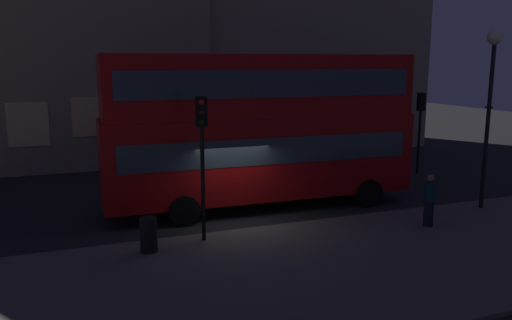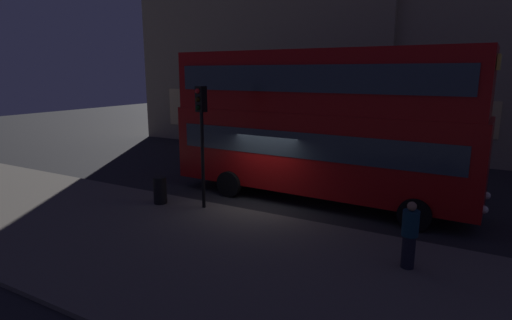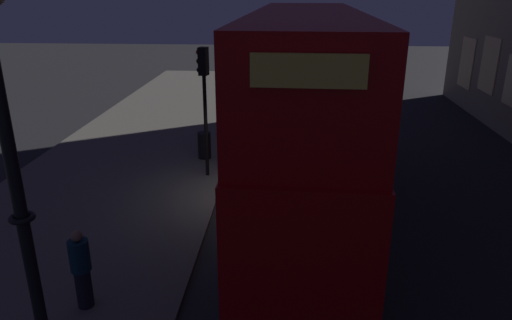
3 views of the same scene
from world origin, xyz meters
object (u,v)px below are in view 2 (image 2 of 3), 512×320
Objects in this scene: pedestrian at (410,235)px; litter_bin at (160,190)px; traffic_light_near_kerb at (201,122)px; double_decker_bus at (318,119)px.

pedestrian is 1.72× the size of litter_bin.
litter_bin is at bearing -157.69° from traffic_light_near_kerb.
litter_bin is at bearing -141.93° from double_decker_bus.
pedestrian is 8.72m from litter_bin.
double_decker_bus reaches higher than litter_bin.
pedestrian is (7.01, -1.24, -2.15)m from traffic_light_near_kerb.
double_decker_bus is 2.71× the size of traffic_light_near_kerb.
double_decker_bus is 6.82× the size of pedestrian.
pedestrian is (4.05, -4.29, -2.12)m from double_decker_bus.
pedestrian reaches higher than litter_bin.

